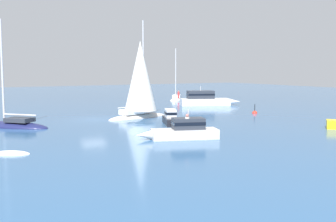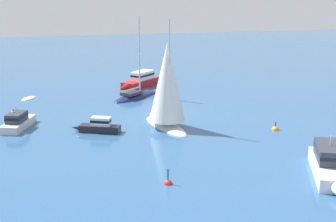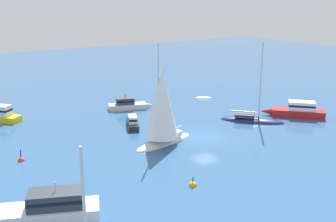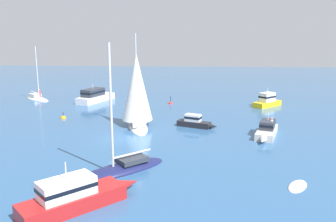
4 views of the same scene
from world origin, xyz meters
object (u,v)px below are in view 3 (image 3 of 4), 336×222
object	(u,v)px
mooring_buoy	(193,186)
launch_1	(128,104)
launch	(47,208)
powerboat	(297,111)
ketch	(162,108)
tender	(203,98)
powerboat_1	(0,115)
sloop_1	(252,120)
channel_buoy	(21,161)
cabin_cruiser	(132,122)

from	to	relation	value
mooring_buoy	launch_1	bearing A→B (deg)	165.40
launch	powerboat	xyz separation A→B (m)	(-7.83, 33.20, -0.04)
launch_1	powerboat	xyz separation A→B (m)	(14.29, 15.95, 0.17)
launch_1	mooring_buoy	size ratio (longest dim) A/B	5.59
ketch	mooring_buoy	distance (m)	10.70
launch	tender	size ratio (longest dim) A/B	3.27
launch_1	powerboat_1	world-z (taller)	powerboat_1
sloop_1	tender	xyz separation A→B (m)	(-12.28, 2.07, -0.14)
ketch	channel_buoy	bearing A→B (deg)	-26.65
tender	launch	bearing A→B (deg)	68.19
sloop_1	mooring_buoy	size ratio (longest dim) A/B	9.07
tender	channel_buoy	bearing A→B (deg)	51.55
powerboat	tender	world-z (taller)	powerboat
cabin_cruiser	powerboat_1	distance (m)	16.06
powerboat_1	tender	world-z (taller)	powerboat_1
launch_1	sloop_1	world-z (taller)	sloop_1
launch_1	launch	bearing A→B (deg)	-109.08
launch	sloop_1	world-z (taller)	sloop_1
powerboat	mooring_buoy	distance (m)	23.70
tender	mooring_buoy	xyz separation A→B (m)	(22.71, -18.07, 0.00)
sloop_1	ketch	xyz separation A→B (m)	(0.85, -12.99, 3.57)
cabin_cruiser	powerboat	size ratio (longest dim) A/B	0.70
launch	mooring_buoy	bearing A→B (deg)	-163.20
launch_1	channel_buoy	bearing A→B (deg)	-127.87
launch_1	powerboat_1	bearing A→B (deg)	-173.14
cabin_cruiser	sloop_1	world-z (taller)	sloop_1
cabin_cruiser	powerboat_1	xyz separation A→B (m)	(-10.41, -12.23, 0.21)
powerboat	sloop_1	world-z (taller)	sloop_1
launch	cabin_cruiser	size ratio (longest dim) A/B	1.86
tender	channel_buoy	xyz separation A→B (m)	(10.24, -28.27, 0.01)
launch_1	sloop_1	size ratio (longest dim) A/B	0.62
powerboat	tender	distance (m)	14.44
launch_1	cabin_cruiser	distance (m)	7.79
powerboat	ketch	distance (m)	19.21
tender	ketch	world-z (taller)	ketch
launch_1	ketch	world-z (taller)	ketch
ketch	launch	bearing A→B (deg)	16.79
sloop_1	powerboat_1	bearing A→B (deg)	-164.50
tender	powerboat	bearing A→B (deg)	137.37
launch	tender	distance (m)	36.47
powerboat	channel_buoy	world-z (taller)	powerboat
launch	powerboat	world-z (taller)	powerboat
ketch	channel_buoy	world-z (taller)	ketch
launch	tender	world-z (taller)	launch
sloop_1	cabin_cruiser	bearing A→B (deg)	-155.26
cabin_cruiser	ketch	size ratio (longest dim) A/B	0.43
sloop_1	channel_buoy	xyz separation A→B (m)	(-2.04, -26.20, -0.12)
launch_1	channel_buoy	xyz separation A→B (m)	(10.65, -16.23, -0.61)
tender	mooring_buoy	bearing A→B (deg)	83.14
launch	cabin_cruiser	bearing A→B (deg)	-111.57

